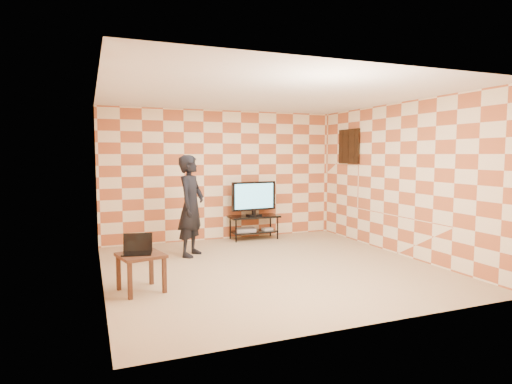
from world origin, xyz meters
The scene contains 14 objects.
floor centered at (0.00, 0.00, 0.00)m, with size 5.00×5.00×0.00m, color tan.
wall_back centered at (0.00, 2.50, 1.35)m, with size 5.00×0.02×2.70m, color #FBE5BA.
wall_front centered at (0.00, -2.50, 1.35)m, with size 5.00×0.02×2.70m, color #FBE5BA.
wall_left centered at (-2.50, 0.00, 1.35)m, with size 0.02×5.00×2.70m, color #FBE5BA.
wall_right centered at (2.50, 0.00, 1.35)m, with size 0.02×5.00×2.70m, color #FBE5BA.
ceiling centered at (0.00, 0.00, 2.70)m, with size 5.00×5.00×0.02m, color white.
wall_art centered at (2.47, 1.55, 1.95)m, with size 0.04×0.72×0.72m.
tv_stand centered at (0.58, 2.20, 0.37)m, with size 1.05×0.47×0.50m.
tv centered at (0.58, 2.20, 0.90)m, with size 0.99×0.21×0.72m.
dvd_player centered at (0.41, 2.22, 0.21)m, with size 0.40×0.29×0.07m, color #AFAFB2.
game_console centered at (0.89, 2.20, 0.20)m, with size 0.21×0.15×0.05m, color silver.
side_table centered at (-2.04, -0.49, 0.41)m, with size 0.65×0.65×0.50m.
laptop centered at (-2.07, -0.44, 0.55)m, with size 0.42×0.36×0.25m.
person centered at (-0.98, 1.23, 0.89)m, with size 0.65×0.42×1.77m, color black.
Camera 1 is at (-2.64, -6.11, 1.79)m, focal length 30.00 mm.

